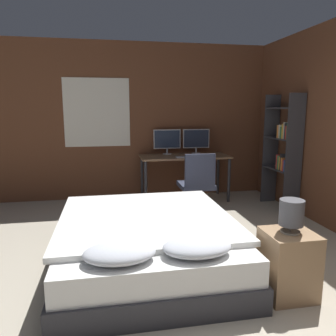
{
  "coord_description": "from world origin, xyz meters",
  "views": [
    {
      "loc": [
        -0.8,
        -1.87,
        1.58
      ],
      "look_at": [
        0.04,
        2.6,
        0.75
      ],
      "focal_mm": 35.0,
      "sensor_mm": 36.0,
      "label": 1
    }
  ],
  "objects": [
    {
      "name": "office_chair",
      "position": [
        0.5,
        2.74,
        0.39
      ],
      "size": [
        0.52,
        0.52,
        0.94
      ],
      "color": "black",
      "rests_on": "ground_plane"
    },
    {
      "name": "bedside_lamp",
      "position": [
        0.67,
        0.48,
        0.73
      ],
      "size": [
        0.2,
        0.2,
        0.28
      ],
      "color": "gray",
      "rests_on": "nightstand"
    },
    {
      "name": "desk",
      "position": [
        0.5,
        3.56,
        0.69
      ],
      "size": [
        1.52,
        0.66,
        0.78
      ],
      "color": "#846042",
      "rests_on": "ground_plane"
    },
    {
      "name": "bed",
      "position": [
        -0.43,
        1.24,
        0.25
      ],
      "size": [
        1.72,
        2.06,
        0.57
      ],
      "color": "#2D2D33",
      "rests_on": "ground_plane"
    },
    {
      "name": "monitor_left",
      "position": [
        0.24,
        3.78,
        1.03
      ],
      "size": [
        0.48,
        0.16,
        0.44
      ],
      "color": "#B7B7BC",
      "rests_on": "desk"
    },
    {
      "name": "computer_mouse",
      "position": [
        0.79,
        3.33,
        0.8
      ],
      "size": [
        0.07,
        0.05,
        0.04
      ],
      "color": "#B7B7BC",
      "rests_on": "desk"
    },
    {
      "name": "monitor_right",
      "position": [
        0.77,
        3.78,
        1.03
      ],
      "size": [
        0.48,
        0.16,
        0.44
      ],
      "color": "#B7B7BC",
      "rests_on": "desk"
    },
    {
      "name": "keyboard",
      "position": [
        0.5,
        3.33,
        0.79
      ],
      "size": [
        0.39,
        0.13,
        0.02
      ],
      "color": "#B7B7BC",
      "rests_on": "desk"
    },
    {
      "name": "bookshelf",
      "position": [
        1.9,
        2.76,
        0.99
      ],
      "size": [
        0.27,
        0.73,
        1.8
      ],
      "color": "#333338",
      "rests_on": "ground_plane"
    },
    {
      "name": "wall_back",
      "position": [
        -0.01,
        3.95,
        1.35
      ],
      "size": [
        12.0,
        0.08,
        2.7
      ],
      "color": "brown",
      "rests_on": "ground_plane"
    },
    {
      "name": "nightstand",
      "position": [
        0.67,
        0.48,
        0.28
      ],
      "size": [
        0.4,
        0.39,
        0.57
      ],
      "color": "#997551",
      "rests_on": "ground_plane"
    }
  ]
}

